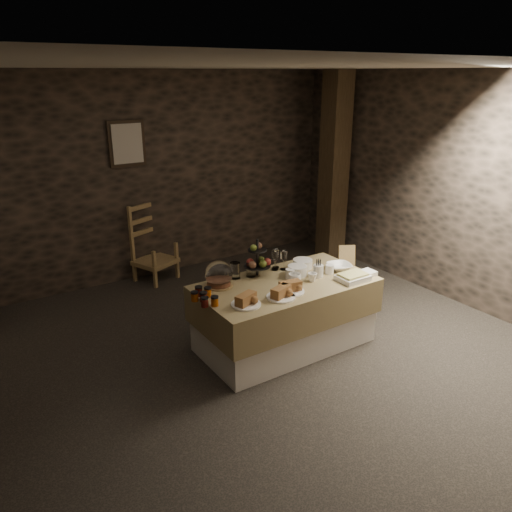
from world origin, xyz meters
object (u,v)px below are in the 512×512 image
buffet_table (285,310)px  chair (152,246)px  fruit_stand (258,262)px  timber_column (334,169)px

buffet_table → chair: bearing=99.9°
buffet_table → fruit_stand: 0.54m
buffet_table → chair: size_ratio=2.20×
timber_column → fruit_stand: 2.58m
buffet_table → fruit_stand: (-0.12, 0.30, 0.43)m
timber_column → fruit_stand: size_ratio=6.97×
chair → timber_column: timber_column is taller
buffet_table → chair: 2.38m
chair → timber_column: (2.44, -0.70, 0.86)m
chair → fruit_stand: (0.29, -2.05, 0.38)m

